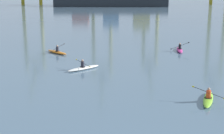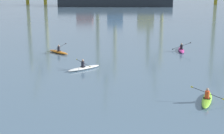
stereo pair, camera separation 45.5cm
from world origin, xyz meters
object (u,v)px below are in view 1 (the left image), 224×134
at_px(kayak_lime, 208,99).
at_px(kayak_magenta, 180,49).
at_px(kayak_white, 83,68).
at_px(kayak_orange, 57,52).

bearing_deg(kayak_lime, kayak_magenta, 85.72).
distance_m(kayak_lime, kayak_white, 12.26).
relative_size(kayak_orange, kayak_white, 0.96).
relative_size(kayak_lime, kayak_white, 1.16).
distance_m(kayak_orange, kayak_white, 8.14).
bearing_deg(kayak_orange, kayak_lime, -51.10).
bearing_deg(kayak_magenta, kayak_white, -139.43).
bearing_deg(kayak_orange, kayak_magenta, 6.18).
distance_m(kayak_white, kayak_magenta, 13.53).
xyz_separation_m(kayak_lime, kayak_magenta, (1.28, 17.13, 0.00)).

